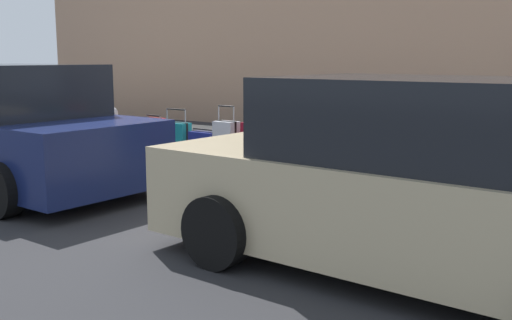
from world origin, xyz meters
TOP-DOWN VIEW (x-y plane):
  - ground_plane at (0.00, 0.00)m, footprint 40.00×40.00m
  - sidewalk_curb at (0.00, -2.50)m, footprint 18.00×5.00m
  - suitcase_silver_0 at (-3.87, -0.63)m, footprint 0.47×0.23m
  - suitcase_navy_1 at (-3.32, -0.53)m, footprint 0.43×0.20m
  - suitcase_teal_2 at (-2.81, -0.52)m, footprint 0.41×0.28m
  - suitcase_red_3 at (-2.29, -0.59)m, footprint 0.47×0.24m
  - suitcase_olive_4 at (-1.74, -0.55)m, footprint 0.44×0.20m
  - suitcase_black_5 at (-1.22, -0.62)m, footprint 0.41×0.26m
  - suitcase_maroon_6 at (-0.70, -0.65)m, footprint 0.45×0.22m
  - suitcase_silver_7 at (-0.19, -0.58)m, footprint 0.36×0.25m
  - suitcase_navy_8 at (0.31, -0.64)m, footprint 0.46×0.20m
  - suitcase_teal_9 at (0.86, -0.64)m, footprint 0.45×0.25m
  - suitcase_red_10 at (1.38, -0.64)m, footprint 0.39×0.22m
  - fire_hydrant at (2.33, -0.59)m, footprint 0.39×0.21m
  - bollard_post at (3.07, -0.44)m, footprint 0.14×0.14m
  - parked_car_beige_0 at (-4.03, 1.65)m, footprint 4.70×2.18m
  - parked_car_navy_1 at (1.84, 1.65)m, footprint 4.57×2.23m

SIDE VIEW (x-z plane):
  - ground_plane at x=0.00m, z-range 0.00..0.00m
  - sidewalk_curb at x=0.00m, z-range 0.00..0.14m
  - suitcase_navy_8 at x=0.31m, z-range 0.11..0.70m
  - suitcase_navy_1 at x=-3.32m, z-range 0.02..0.82m
  - suitcase_silver_0 at x=-3.87m, z-range 0.11..0.80m
  - suitcase_teal_9 at x=0.86m, z-range 0.03..0.89m
  - suitcase_black_5 at x=-1.22m, z-range 0.01..0.91m
  - suitcase_red_10 at x=1.38m, z-range 0.11..0.85m
  - bollard_post at x=3.07m, z-range 0.14..0.84m
  - suitcase_olive_4 at x=-1.74m, z-range 0.02..0.96m
  - suitcase_teal_2 at x=-2.81m, z-range 0.11..0.89m
  - suitcase_silver_7 at x=-0.19m, z-range 0.02..0.99m
  - suitcase_maroon_6 at x=-0.70m, z-range -0.01..1.03m
  - suitcase_red_3 at x=-2.29m, z-range 0.04..1.02m
  - fire_hydrant at x=2.33m, z-range 0.16..0.98m
  - parked_car_beige_0 at x=-4.03m, z-range -0.05..1.58m
  - parked_car_navy_1 at x=1.84m, z-range -0.06..1.64m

